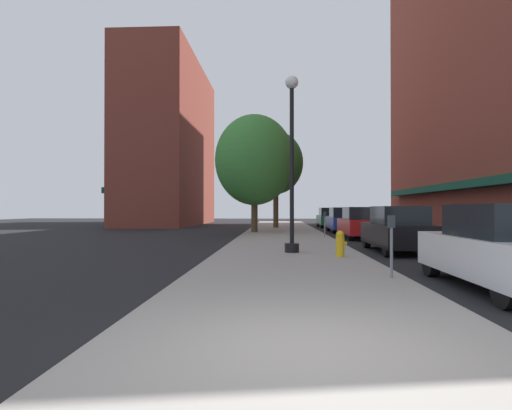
{
  "coord_description": "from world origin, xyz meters",
  "views": [
    {
      "loc": [
        -0.34,
        -4.33,
        1.57
      ],
      "look_at": [
        -1.68,
        21.71,
        1.81
      ],
      "focal_mm": 29.44,
      "sensor_mm": 36.0,
      "label": 1
    }
  ],
  "objects_px": {
    "fire_hydrant": "(340,243)",
    "parking_meter_near": "(391,238)",
    "tree_near": "(276,163)",
    "tree_mid": "(254,160)",
    "car_black": "(398,230)",
    "car_green": "(329,218)",
    "parking_meter_far": "(325,221)",
    "car_red": "(360,223)",
    "car_white": "(504,248)",
    "lamppost": "(292,160)",
    "car_blue": "(343,220)"
  },
  "relations": [
    {
      "from": "parking_meter_near",
      "to": "tree_mid",
      "type": "distance_m",
      "value": 17.99
    },
    {
      "from": "fire_hydrant",
      "to": "car_green",
      "type": "bearing_deg",
      "value": 83.84
    },
    {
      "from": "car_white",
      "to": "car_green",
      "type": "bearing_deg",
      "value": 90.16
    },
    {
      "from": "lamppost",
      "to": "parking_meter_near",
      "type": "distance_m",
      "value": 5.86
    },
    {
      "from": "car_red",
      "to": "tree_near",
      "type": "bearing_deg",
      "value": 114.92
    },
    {
      "from": "fire_hydrant",
      "to": "parking_meter_far",
      "type": "bearing_deg",
      "value": 86.71
    },
    {
      "from": "lamppost",
      "to": "tree_near",
      "type": "height_order",
      "value": "tree_near"
    },
    {
      "from": "parking_meter_far",
      "to": "tree_near",
      "type": "height_order",
      "value": "tree_near"
    },
    {
      "from": "parking_meter_far",
      "to": "tree_mid",
      "type": "distance_m",
      "value": 7.11
    },
    {
      "from": "parking_meter_near",
      "to": "tree_mid",
      "type": "relative_size",
      "value": 0.18
    },
    {
      "from": "lamppost",
      "to": "car_green",
      "type": "xyz_separation_m",
      "value": [
        3.87,
        21.48,
        -2.39
      ]
    },
    {
      "from": "tree_near",
      "to": "car_white",
      "type": "height_order",
      "value": "tree_near"
    },
    {
      "from": "lamppost",
      "to": "fire_hydrant",
      "type": "xyz_separation_m",
      "value": [
        1.42,
        -1.16,
        -2.68
      ]
    },
    {
      "from": "parking_meter_far",
      "to": "car_green",
      "type": "height_order",
      "value": "car_green"
    },
    {
      "from": "parking_meter_far",
      "to": "tree_near",
      "type": "bearing_deg",
      "value": 102.69
    },
    {
      "from": "lamppost",
      "to": "car_green",
      "type": "relative_size",
      "value": 1.37
    },
    {
      "from": "lamppost",
      "to": "car_red",
      "type": "xyz_separation_m",
      "value": [
        3.87,
        8.28,
        -2.39
      ]
    },
    {
      "from": "parking_meter_far",
      "to": "car_red",
      "type": "bearing_deg",
      "value": 24.11
    },
    {
      "from": "parking_meter_near",
      "to": "tree_near",
      "type": "height_order",
      "value": "tree_near"
    },
    {
      "from": "parking_meter_near",
      "to": "tree_near",
      "type": "bearing_deg",
      "value": 96.09
    },
    {
      "from": "lamppost",
      "to": "tree_mid",
      "type": "relative_size",
      "value": 0.8
    },
    {
      "from": "fire_hydrant",
      "to": "parking_meter_near",
      "type": "height_order",
      "value": "parking_meter_near"
    },
    {
      "from": "car_black",
      "to": "car_green",
      "type": "relative_size",
      "value": 1.0
    },
    {
      "from": "car_white",
      "to": "car_red",
      "type": "distance_m",
      "value": 13.99
    },
    {
      "from": "tree_near",
      "to": "parking_meter_far",
      "type": "bearing_deg",
      "value": -77.31
    },
    {
      "from": "fire_hydrant",
      "to": "parking_meter_near",
      "type": "xyz_separation_m",
      "value": [
        0.49,
        -3.89,
        0.43
      ]
    },
    {
      "from": "car_white",
      "to": "tree_near",
      "type": "bearing_deg",
      "value": 100.59
    },
    {
      "from": "car_blue",
      "to": "car_green",
      "type": "height_order",
      "value": "same"
    },
    {
      "from": "lamppost",
      "to": "car_blue",
      "type": "bearing_deg",
      "value": 74.76
    },
    {
      "from": "parking_meter_near",
      "to": "tree_mid",
      "type": "xyz_separation_m",
      "value": [
        -3.84,
        17.19,
        3.67
      ]
    },
    {
      "from": "lamppost",
      "to": "car_green",
      "type": "bearing_deg",
      "value": 79.79
    },
    {
      "from": "fire_hydrant",
      "to": "tree_near",
      "type": "distance_m",
      "value": 20.42
    },
    {
      "from": "lamppost",
      "to": "tree_near",
      "type": "bearing_deg",
      "value": 91.88
    },
    {
      "from": "car_white",
      "to": "fire_hydrant",
      "type": "bearing_deg",
      "value": 118.4
    },
    {
      "from": "car_blue",
      "to": "car_red",
      "type": "bearing_deg",
      "value": -92.15
    },
    {
      "from": "parking_meter_far",
      "to": "car_blue",
      "type": "relative_size",
      "value": 0.3
    },
    {
      "from": "tree_mid",
      "to": "parking_meter_near",
      "type": "bearing_deg",
      "value": -77.42
    },
    {
      "from": "parking_meter_far",
      "to": "car_black",
      "type": "bearing_deg",
      "value": -72.09
    },
    {
      "from": "parking_meter_far",
      "to": "car_red",
      "type": "xyz_separation_m",
      "value": [
        1.95,
        0.87,
        -0.14
      ]
    },
    {
      "from": "parking_meter_far",
      "to": "tree_mid",
      "type": "relative_size",
      "value": 0.18
    },
    {
      "from": "tree_near",
      "to": "tree_mid",
      "type": "xyz_separation_m",
      "value": [
        -1.31,
        -6.49,
        -0.52
      ]
    },
    {
      "from": "fire_hydrant",
      "to": "tree_near",
      "type": "relative_size",
      "value": 0.11
    },
    {
      "from": "tree_mid",
      "to": "car_red",
      "type": "xyz_separation_m",
      "value": [
        5.79,
        -3.86,
        -3.81
      ]
    },
    {
      "from": "car_white",
      "to": "car_black",
      "type": "relative_size",
      "value": 1.0
    },
    {
      "from": "fire_hydrant",
      "to": "car_black",
      "type": "height_order",
      "value": "car_black"
    },
    {
      "from": "lamppost",
      "to": "car_white",
      "type": "height_order",
      "value": "lamppost"
    },
    {
      "from": "tree_near",
      "to": "car_white",
      "type": "bearing_deg",
      "value": -79.58
    },
    {
      "from": "car_black",
      "to": "car_blue",
      "type": "distance_m",
      "value": 12.82
    },
    {
      "from": "parking_meter_near",
      "to": "car_black",
      "type": "xyz_separation_m",
      "value": [
        1.95,
        6.42,
        -0.14
      ]
    },
    {
      "from": "fire_hydrant",
      "to": "tree_mid",
      "type": "distance_m",
      "value": 14.31
    }
  ]
}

